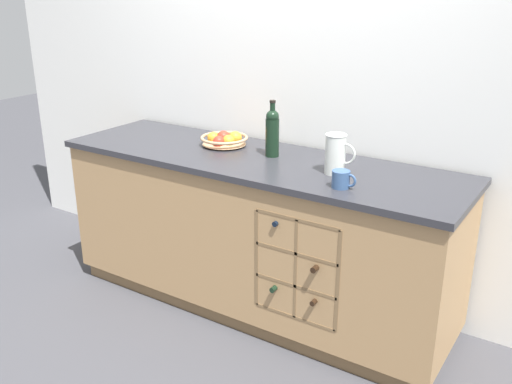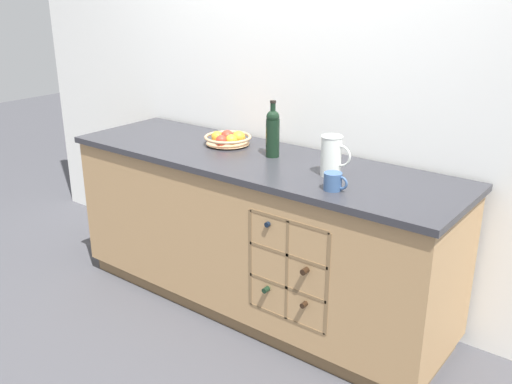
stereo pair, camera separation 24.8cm
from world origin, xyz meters
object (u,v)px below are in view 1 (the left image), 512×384
ceramic_mug (341,179)px  standing_wine_bottle (272,132)px  white_pitcher (336,153)px  fruit_bowl (224,139)px

ceramic_mug → standing_wine_bottle: standing_wine_bottle is taller
white_pitcher → standing_wine_bottle: bearing=168.1°
fruit_bowl → white_pitcher: white_pitcher is taller
fruit_bowl → ceramic_mug: 0.94m
white_pitcher → standing_wine_bottle: (-0.43, 0.09, 0.03)m
white_pitcher → fruit_bowl: bearing=171.3°
fruit_bowl → white_pitcher: 0.79m
ceramic_mug → standing_wine_bottle: bearing=153.9°
white_pitcher → standing_wine_bottle: 0.44m
white_pitcher → ceramic_mug: 0.22m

